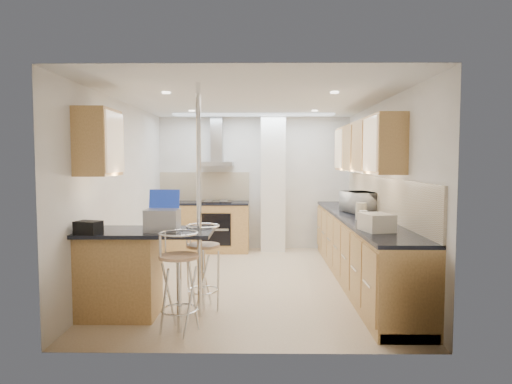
{
  "coord_description": "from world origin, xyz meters",
  "views": [
    {
      "loc": [
        0.13,
        -6.28,
        1.69
      ],
      "look_at": [
        0.06,
        0.2,
        1.24
      ],
      "focal_mm": 32.0,
      "sensor_mm": 36.0,
      "label": 1
    }
  ],
  "objects_px": {
    "bread_bin": "(377,222)",
    "laptop": "(162,220)",
    "bar_stool_near": "(179,282)",
    "bar_stool_end": "(203,267)",
    "microwave": "(359,202)"
  },
  "relations": [
    {
      "from": "bread_bin",
      "to": "laptop",
      "type": "bearing_deg",
      "value": 171.56
    },
    {
      "from": "bar_stool_near",
      "to": "bread_bin",
      "type": "relative_size",
      "value": 2.77
    },
    {
      "from": "bar_stool_near",
      "to": "bar_stool_end",
      "type": "relative_size",
      "value": 1.03
    },
    {
      "from": "laptop",
      "to": "bread_bin",
      "type": "relative_size",
      "value": 0.95
    },
    {
      "from": "laptop",
      "to": "bar_stool_near",
      "type": "bearing_deg",
      "value": -55.62
    },
    {
      "from": "laptop",
      "to": "bar_stool_near",
      "type": "xyz_separation_m",
      "value": [
        0.24,
        -0.37,
        -0.56
      ]
    },
    {
      "from": "microwave",
      "to": "laptop",
      "type": "distance_m",
      "value": 3.13
    },
    {
      "from": "bread_bin",
      "to": "bar_stool_end",
      "type": "bearing_deg",
      "value": 162.64
    },
    {
      "from": "microwave",
      "to": "bread_bin",
      "type": "bearing_deg",
      "value": 158.67
    },
    {
      "from": "laptop",
      "to": "bar_stool_end",
      "type": "height_order",
      "value": "laptop"
    },
    {
      "from": "microwave",
      "to": "bread_bin",
      "type": "distance_m",
      "value": 1.75
    },
    {
      "from": "bar_stool_end",
      "to": "bread_bin",
      "type": "distance_m",
      "value": 1.99
    },
    {
      "from": "microwave",
      "to": "bread_bin",
      "type": "height_order",
      "value": "microwave"
    },
    {
      "from": "laptop",
      "to": "bar_stool_near",
      "type": "relative_size",
      "value": 0.34
    },
    {
      "from": "laptop",
      "to": "bar_stool_end",
      "type": "bearing_deg",
      "value": 42.39
    }
  ]
}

